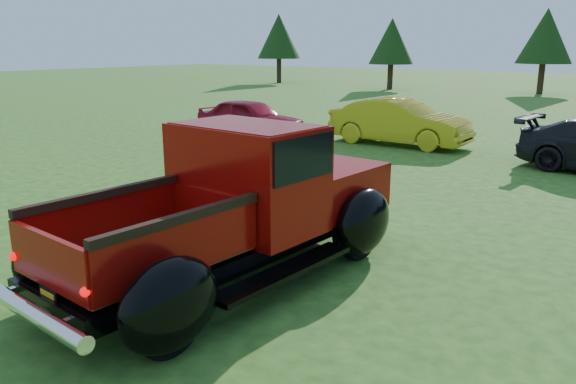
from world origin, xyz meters
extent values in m
plane|color=#264D16|center=(0.00, 0.00, 0.00)|extent=(120.00, 120.00, 0.00)
cylinder|color=#332114|center=(-22.00, 30.00, 0.94)|extent=(0.36, 0.36, 1.87)
cone|color=black|center=(-22.00, 30.00, 3.54)|extent=(3.33, 3.33, 3.33)
cylinder|color=#332114|center=(-12.00, 29.00, 0.83)|extent=(0.36, 0.36, 1.66)
cone|color=black|center=(-12.00, 29.00, 3.13)|extent=(2.94, 2.94, 2.94)
cylinder|color=#332114|center=(-3.00, 31.00, 0.90)|extent=(0.36, 0.36, 1.80)
cone|color=black|center=(-3.00, 31.00, 3.40)|extent=(3.20, 3.20, 3.20)
cylinder|color=black|center=(-0.70, -2.57, 0.41)|extent=(0.30, 0.84, 0.82)
cylinder|color=black|center=(1.04, -2.70, 0.41)|extent=(0.30, 0.84, 0.82)
cylinder|color=black|center=(-0.46, 0.70, 0.41)|extent=(0.30, 0.84, 0.82)
cylinder|color=black|center=(1.28, 0.58, 0.41)|extent=(0.30, 0.84, 0.82)
cube|color=black|center=(0.29, -0.95, 0.46)|extent=(1.77, 4.91, 0.21)
cube|color=#8E0B07|center=(0.41, 0.74, 0.88)|extent=(1.85, 1.66, 0.64)
cube|color=silver|center=(0.47, 1.53, 0.87)|extent=(1.64, 0.18, 0.51)
cube|color=#8E0B07|center=(0.32, -0.59, 1.23)|extent=(1.90, 1.31, 1.33)
cube|color=black|center=(0.32, -0.59, 1.59)|extent=(1.94, 1.21, 0.51)
cube|color=#8E0B07|center=(0.32, -0.59, 1.87)|extent=(1.82, 1.20, 0.08)
cube|color=brown|center=(0.20, -2.23, 0.64)|extent=(1.53, 2.14, 0.05)
cube|color=#8E0B07|center=(-0.49, -2.18, 0.90)|extent=(0.20, 2.05, 0.53)
cube|color=#8E0B07|center=(0.89, -2.28, 0.90)|extent=(0.20, 2.05, 0.53)
cube|color=#8E0B07|center=(0.28, -1.20, 0.90)|extent=(1.39, 0.15, 0.53)
cube|color=#8E0B07|center=(0.13, -3.25, 0.90)|extent=(1.39, 0.16, 0.53)
cube|color=black|center=(-0.49, -2.18, 1.22)|extent=(0.24, 2.05, 0.09)
cube|color=black|center=(0.89, -2.28, 1.22)|extent=(0.24, 2.05, 0.09)
ellipsoid|color=black|center=(-0.80, -2.57, 0.53)|extent=(0.55, 1.12, 0.90)
ellipsoid|color=black|center=(1.15, -2.70, 0.53)|extent=(0.55, 1.12, 0.90)
ellipsoid|color=black|center=(-0.57, 0.71, 0.53)|extent=(0.55, 1.12, 0.90)
ellipsoid|color=black|center=(1.38, 0.57, 0.53)|extent=(0.55, 1.12, 0.90)
cube|color=black|center=(-0.68, -0.93, 0.34)|extent=(0.48, 2.17, 0.06)
cube|color=black|center=(1.26, -1.07, 0.34)|extent=(0.48, 2.17, 0.06)
cylinder|color=silver|center=(0.11, -3.51, 0.51)|extent=(2.01, 0.30, 0.16)
cube|color=black|center=(0.13, -3.29, 0.56)|extent=(0.31, 0.04, 0.15)
cube|color=gold|center=(0.13, -3.30, 0.56)|extent=(0.25, 0.03, 0.10)
sphere|color=#CC0505|center=(-0.53, -3.23, 0.80)|extent=(0.09, 0.09, 0.09)
sphere|color=#CC0505|center=(0.78, -3.33, 0.80)|extent=(0.09, 0.09, 0.09)
imported|color=maroon|center=(-6.59, 7.81, 0.61)|extent=(3.65, 1.56, 1.23)
imported|color=gold|center=(-2.18, 9.36, 0.68)|extent=(4.10, 1.44, 1.35)
camera|label=1|loc=(4.79, -5.90, 2.85)|focal=35.00mm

